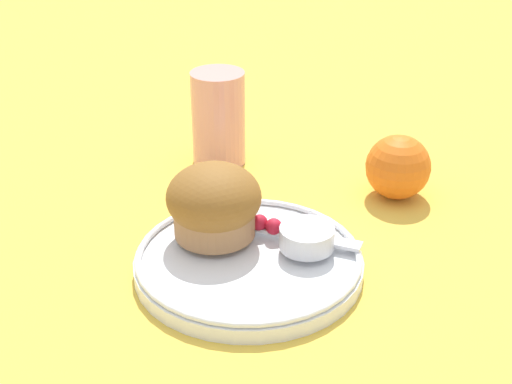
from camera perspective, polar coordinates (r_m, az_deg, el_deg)
ground_plane at (r=0.67m, az=1.70°, el=-5.51°), size 3.00×3.00×0.00m
plate at (r=0.65m, az=-0.59°, el=-5.56°), size 0.21×0.21×0.02m
muffin at (r=0.66m, az=-3.38°, el=-0.89°), size 0.09×0.09×0.07m
cream_ramekin at (r=0.65m, az=4.09°, el=-3.58°), size 0.05×0.05×0.02m
berry_pair at (r=0.67m, az=0.85°, el=-2.62°), size 0.03×0.02×0.02m
butter_knife at (r=0.68m, az=1.12°, el=-2.98°), size 0.18×0.04×0.00m
orange_fruit at (r=0.78m, az=11.29°, el=1.98°), size 0.07×0.07×0.07m
juice_glass at (r=0.84m, az=-3.02°, el=5.92°), size 0.06×0.06×0.11m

